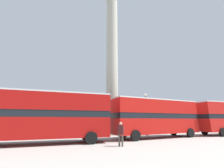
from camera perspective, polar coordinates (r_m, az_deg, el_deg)
ground_plane at (r=22.06m, az=0.00°, el=-18.49°), size 200.00×200.00×0.00m
monument_column at (r=23.17m, az=0.00°, el=4.91°), size 4.62×4.62×24.90m
bus_a at (r=14.05m, az=-24.43°, el=-10.59°), size 11.01×3.35×4.23m
bus_b at (r=18.01m, az=16.51°, el=-11.72°), size 10.63×3.27×4.16m
equestrian_statue at (r=25.68m, az=-27.40°, el=-12.38°), size 3.69×2.64×6.19m
street_lamp at (r=20.72m, az=12.87°, el=-10.35°), size 0.40×0.40×5.40m
pedestrian_near_lamp at (r=11.92m, az=3.35°, el=-17.92°), size 0.45×0.46×1.75m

